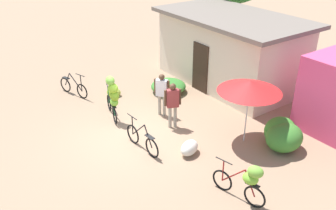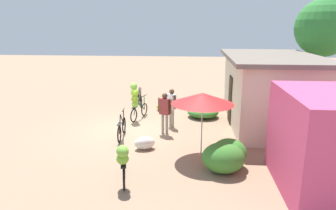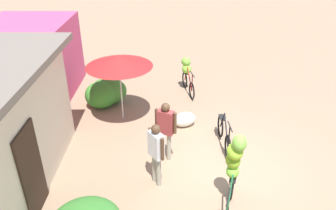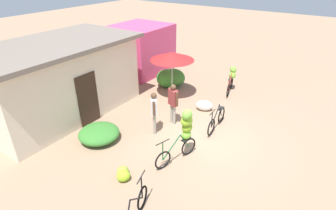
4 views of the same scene
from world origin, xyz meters
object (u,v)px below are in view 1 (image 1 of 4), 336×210
at_px(bicycle_leftmost, 74,87).
at_px(person_vendor, 162,91).
at_px(market_umbrella, 250,86).
at_px(bicycle_near_pile, 113,95).
at_px(bicycle_by_shop, 247,180).
at_px(person_bystander, 173,101).
at_px(building_low, 230,49).
at_px(bicycle_center_loaded, 142,140).
at_px(banana_pile_on_ground, 114,92).
at_px(produce_sack, 189,148).

distance_m(bicycle_leftmost, person_vendor, 4.00).
bearing_deg(bicycle_leftmost, market_umbrella, 26.07).
distance_m(bicycle_near_pile, bicycle_by_shop, 5.67).
bearing_deg(person_bystander, bicycle_leftmost, -158.09).
distance_m(bicycle_by_shop, person_vendor, 5.08).
xyz_separation_m(building_low, person_bystander, (1.76, -4.27, -0.48)).
relative_size(bicycle_leftmost, bicycle_center_loaded, 0.96).
bearing_deg(banana_pile_on_ground, market_umbrella, 18.97).
distance_m(market_umbrella, banana_pile_on_ground, 5.98).
xyz_separation_m(building_low, market_umbrella, (3.79, -2.90, 0.44)).
bearing_deg(bicycle_center_loaded, person_bystander, 109.88).
distance_m(market_umbrella, bicycle_by_shop, 3.15).
bearing_deg(person_vendor, bicycle_near_pile, -110.83).
xyz_separation_m(building_low, bicycle_by_shop, (5.83, -4.97, -0.76)).
bearing_deg(person_vendor, bicycle_by_shop, -10.14).
xyz_separation_m(bicycle_by_shop, person_bystander, (-4.07, 0.70, 0.28)).
height_order(bicycle_by_shop, person_bystander, person_bystander).
xyz_separation_m(bicycle_center_loaded, produce_sack, (1.03, 1.03, -0.13)).
height_order(banana_pile_on_ground, produce_sack, produce_sack).
bearing_deg(banana_pile_on_ground, bicycle_near_pile, -26.95).
bearing_deg(bicycle_by_shop, building_low, 139.60).
bearing_deg(bicycle_by_shop, produce_sack, 176.25).
distance_m(person_vendor, person_bystander, 0.94).
bearing_deg(bicycle_by_shop, person_bystander, 170.29).
bearing_deg(person_bystander, person_vendor, 167.98).
distance_m(building_low, person_vendor, 4.19).
xyz_separation_m(building_low, bicycle_leftmost, (-2.60, -6.02, -1.13)).
bearing_deg(bicycle_leftmost, person_vendor, 29.58).
bearing_deg(person_vendor, bicycle_center_loaded, -49.82).
relative_size(bicycle_leftmost, person_bystander, 0.97).
distance_m(market_umbrella, produce_sack, 2.59).
relative_size(building_low, market_umbrella, 3.05).
distance_m(bicycle_center_loaded, produce_sack, 1.47).
xyz_separation_m(market_umbrella, person_bystander, (-2.03, -1.37, -0.93)).
relative_size(building_low, produce_sack, 9.14).
bearing_deg(building_low, person_bystander, -67.59).
xyz_separation_m(building_low, bicycle_near_pile, (0.22, -5.69, -0.47)).
height_order(produce_sack, person_vendor, person_vendor).
height_order(person_vendor, person_bystander, person_bystander).
height_order(bicycle_leftmost, person_bystander, person_bystander).
bearing_deg(bicycle_near_pile, building_low, 92.22).
relative_size(bicycle_center_loaded, bicycle_by_shop, 1.08).
relative_size(bicycle_leftmost, bicycle_near_pile, 0.91).
bearing_deg(market_umbrella, person_bystander, -145.92).
relative_size(bicycle_by_shop, person_bystander, 0.94).
distance_m(bicycle_center_loaded, person_vendor, 2.39).
height_order(building_low, produce_sack, building_low).
relative_size(bicycle_by_shop, banana_pile_on_ground, 2.43).
height_order(market_umbrella, banana_pile_on_ground, market_umbrella).
xyz_separation_m(bicycle_center_loaded, person_bystander, (-0.57, 1.57, 0.64)).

